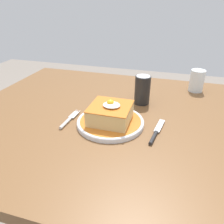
{
  "coord_description": "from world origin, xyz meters",
  "views": [
    {
      "loc": [
        0.25,
        -0.73,
        1.17
      ],
      "look_at": [
        0.06,
        -0.05,
        0.79
      ],
      "focal_mm": 35.04,
      "sensor_mm": 36.0,
      "label": 1
    }
  ],
  "objects": [
    {
      "name": "soda_can",
      "position": [
        0.14,
        0.14,
        0.81
      ],
      "size": [
        0.07,
        0.07,
        0.12
      ],
      "color": "black",
      "rests_on": "dining_table"
    },
    {
      "name": "fork",
      "position": [
        -0.1,
        -0.09,
        0.75
      ],
      "size": [
        0.02,
        0.14,
        0.01
      ],
      "color": "silver",
      "rests_on": "dining_table"
    },
    {
      "name": "drinking_glass",
      "position": [
        0.37,
        0.35,
        0.79
      ],
      "size": [
        0.07,
        0.07,
        0.1
      ],
      "color": "gold",
      "rests_on": "dining_table"
    },
    {
      "name": "knife",
      "position": [
        0.22,
        -0.1,
        0.75
      ],
      "size": [
        0.04,
        0.17,
        0.01
      ],
      "color": "#262628",
      "rests_on": "dining_table"
    },
    {
      "name": "main_plate",
      "position": [
        0.06,
        -0.07,
        0.76
      ],
      "size": [
        0.25,
        0.25,
        0.02
      ],
      "color": "white",
      "rests_on": "dining_table"
    },
    {
      "name": "sandwich_meal",
      "position": [
        0.06,
        -0.07,
        0.79
      ],
      "size": [
        0.22,
        0.22,
        0.09
      ],
      "color": "#C66B23",
      "rests_on": "main_plate"
    },
    {
      "name": "dining_table",
      "position": [
        0.0,
        0.0,
        0.64
      ],
      "size": [
        1.12,
        0.98,
        0.75
      ],
      "color": "brown",
      "rests_on": "ground_plane"
    }
  ]
}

